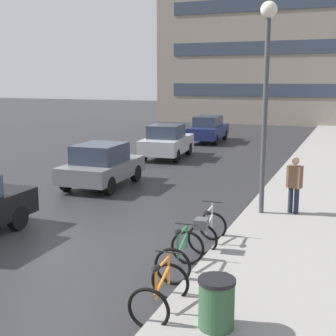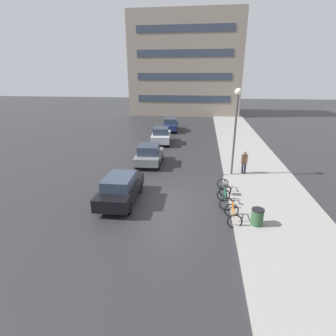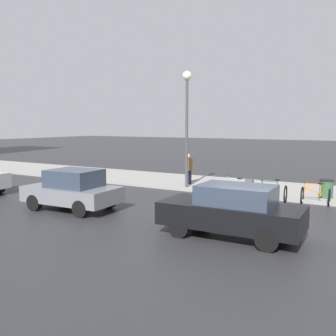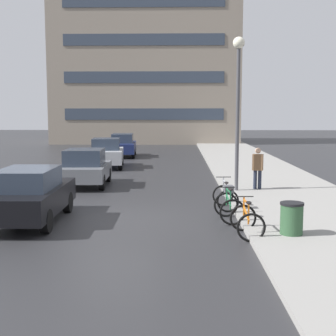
{
  "view_description": "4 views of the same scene",
  "coord_description": "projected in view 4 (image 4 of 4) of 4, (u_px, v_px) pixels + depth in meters",
  "views": [
    {
      "loc": [
        6.47,
        -8.7,
        3.94
      ],
      "look_at": [
        1.09,
        4.69,
        1.18
      ],
      "focal_mm": 50.0,
      "sensor_mm": 36.0,
      "label": 1
    },
    {
      "loc": [
        1.98,
        -13.39,
        6.77
      ],
      "look_at": [
        -0.04,
        1.61,
        1.38
      ],
      "focal_mm": 28.0,
      "sensor_mm": 36.0,
      "label": 2
    },
    {
      "loc": [
        -12.81,
        -4.32,
        3.35
      ],
      "look_at": [
        -0.02,
        3.1,
        1.62
      ],
      "focal_mm": 40.0,
      "sensor_mm": 36.0,
      "label": 3
    },
    {
      "loc": [
        1.87,
        -13.67,
        3.16
      ],
      "look_at": [
        1.49,
        2.46,
        1.23
      ],
      "focal_mm": 50.0,
      "sensor_mm": 36.0,
      "label": 4
    }
  ],
  "objects": [
    {
      "name": "car_grey",
      "position": [
        85.0,
        168.0,
        20.08
      ],
      "size": [
        2.05,
        3.8,
        1.6
      ],
      "color": "slate",
      "rests_on": "ground"
    },
    {
      "name": "car_navy",
      "position": [
        123.0,
        145.0,
        33.38
      ],
      "size": [
        2.01,
        4.43,
        1.64
      ],
      "color": "navy",
      "rests_on": "ground"
    },
    {
      "name": "car_black",
      "position": [
        29.0,
        195.0,
        13.44
      ],
      "size": [
        1.88,
        4.24,
        1.57
      ],
      "color": "black",
      "rests_on": "ground"
    },
    {
      "name": "bicycle_third",
      "position": [
        226.0,
        195.0,
        15.18
      ],
      "size": [
        0.78,
        1.36,
        1.01
      ],
      "color": "black",
      "rests_on": "ground"
    },
    {
      "name": "ground_plane",
      "position": [
        116.0,
        218.0,
        13.98
      ],
      "size": [
        140.0,
        140.0,
        0.0
      ],
      "primitive_type": "plane",
      "color": "#28282B"
    },
    {
      "name": "sidewalk_kerb",
      "position": [
        260.0,
        173.0,
        23.76
      ],
      "size": [
        4.8,
        60.0,
        0.14
      ],
      "primitive_type": "cube",
      "color": "gray",
      "rests_on": "ground"
    },
    {
      "name": "bicycle_nearest",
      "position": [
        247.0,
        221.0,
        11.92
      ],
      "size": [
        0.78,
        1.16,
        0.97
      ],
      "color": "black",
      "rests_on": "ground"
    },
    {
      "name": "trash_bin",
      "position": [
        292.0,
        221.0,
        11.61
      ],
      "size": [
        0.59,
        0.59,
        0.94
      ],
      "color": "#2D5133",
      "rests_on": "ground"
    },
    {
      "name": "pedestrian",
      "position": [
        258.0,
        167.0,
        18.4
      ],
      "size": [
        0.45,
        0.35,
        1.77
      ],
      "color": "#1E2333",
      "rests_on": "ground"
    },
    {
      "name": "car_silver",
      "position": [
        106.0,
        153.0,
        26.8
      ],
      "size": [
        2.2,
        4.08,
        1.68
      ],
      "color": "#B2B5BA",
      "rests_on": "ground"
    },
    {
      "name": "streetlamp",
      "position": [
        238.0,
        86.0,
        17.76
      ],
      "size": [
        0.45,
        0.45,
        5.98
      ],
      "color": "#424247",
      "rests_on": "ground"
    },
    {
      "name": "bicycle_second",
      "position": [
        229.0,
        207.0,
        13.63
      ],
      "size": [
        0.83,
        1.19,
        1.0
      ],
      "color": "black",
      "rests_on": "ground"
    },
    {
      "name": "building_facade_main",
      "position": [
        147.0,
        63.0,
        48.77
      ],
      "size": [
        18.82,
        8.29,
        16.55
      ],
      "color": "gray",
      "rests_on": "ground"
    }
  ]
}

